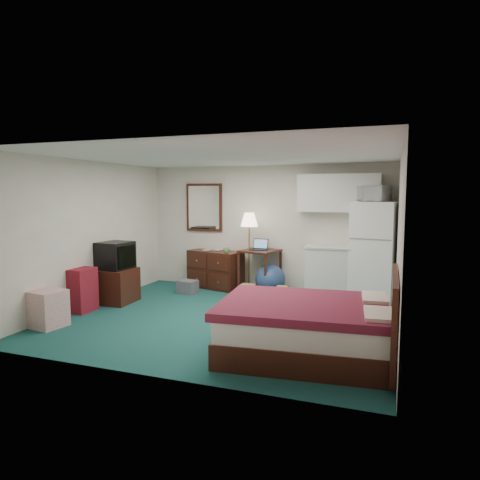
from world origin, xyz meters
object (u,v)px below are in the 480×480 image
at_px(floor_lamp, 249,253).
at_px(tv_stand, 116,286).
at_px(suitcase, 83,290).
at_px(kitchen_counter, 330,273).
at_px(dresser, 215,269).
at_px(fridge, 375,252).
at_px(desk, 260,271).
at_px(bed, 307,329).

distance_m(floor_lamp, tv_stand, 2.58).
bearing_deg(suitcase, kitchen_counter, 32.79).
distance_m(dresser, kitchen_counter, 2.36).
bearing_deg(fridge, desk, -170.49).
bearing_deg(bed, dresser, 123.73).
xyz_separation_m(floor_lamp, tv_stand, (-1.98, -1.58, -0.48)).
bearing_deg(desk, tv_stand, -128.56).
relative_size(kitchen_counter, tv_stand, 1.44).
relative_size(dresser, tv_stand, 1.71).
distance_m(kitchen_counter, tv_stand, 3.92).
bearing_deg(kitchen_counter, dresser, 176.11).
relative_size(dresser, kitchen_counter, 1.19).
bearing_deg(floor_lamp, kitchen_counter, 1.94).
xyz_separation_m(dresser, desk, (0.97, -0.05, 0.03)).
relative_size(tv_stand, suitcase, 0.92).
bearing_deg(floor_lamp, desk, 20.19).
bearing_deg(bed, kitchen_counter, 87.08).
xyz_separation_m(desk, tv_stand, (-2.18, -1.66, -0.12)).
xyz_separation_m(kitchen_counter, suitcase, (-3.71, -2.33, -0.11)).
distance_m(floor_lamp, bed, 3.42).
height_order(floor_lamp, fridge, fridge).
height_order(bed, tv_stand, bed).
relative_size(fridge, bed, 0.91).
relative_size(floor_lamp, suitcase, 2.18).
relative_size(desk, kitchen_counter, 0.88).
bearing_deg(bed, suitcase, 164.95).
relative_size(kitchen_counter, bed, 0.48).
distance_m(desk, kitchen_counter, 1.38).
height_order(dresser, kitchen_counter, kitchen_counter).
relative_size(desk, suitcase, 1.16).
relative_size(floor_lamp, kitchen_counter, 1.65).
bearing_deg(suitcase, floor_lamp, 47.58).
xyz_separation_m(bed, tv_stand, (-3.69, 1.35, -0.02)).
bearing_deg(tv_stand, fridge, 17.91).
bearing_deg(kitchen_counter, floor_lamp, 179.75).
distance_m(dresser, fridge, 3.18).
bearing_deg(kitchen_counter, fridge, -4.40).
bearing_deg(kitchen_counter, tv_stand, -157.47).
bearing_deg(floor_lamp, fridge, 0.57).
bearing_deg(dresser, suitcase, -104.24).
bearing_deg(fridge, tv_stand, -148.81).
height_order(floor_lamp, suitcase, floor_lamp).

